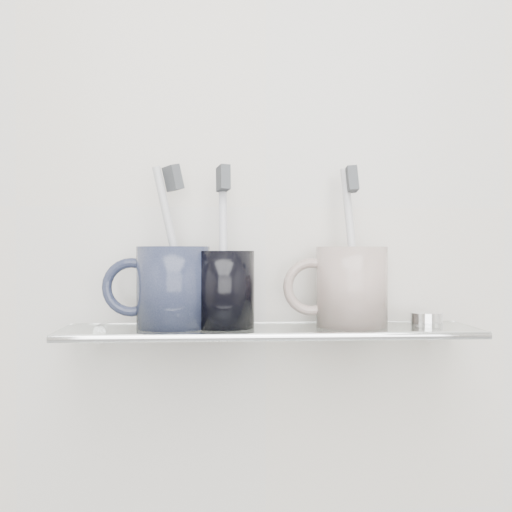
{
  "coord_description": "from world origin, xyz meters",
  "views": [
    {
      "loc": [
        -0.06,
        0.26,
        1.19
      ],
      "look_at": [
        -0.02,
        1.04,
        1.19
      ],
      "focal_mm": 45.0,
      "sensor_mm": 36.0,
      "label": 1
    }
  ],
  "objects": [
    {
      "name": "toothbrush_center",
      "position": [
        -0.06,
        1.04,
        1.2
      ],
      "size": [
        0.01,
        0.04,
        0.19
      ],
      "primitive_type": "cylinder",
      "rotation": [
        -0.13,
        0.03,
        0.29
      ],
      "color": "silver",
      "rests_on": "mug_center"
    },
    {
      "name": "toothbrush_right",
      "position": [
        0.1,
        1.04,
        1.2
      ],
      "size": [
        0.02,
        0.03,
        0.19
      ],
      "primitive_type": "cylinder",
      "rotation": [
        -0.12,
        -0.08,
        -0.02
      ],
      "color": "silver",
      "rests_on": "mug_right"
    },
    {
      "name": "mug_left_handle",
      "position": [
        -0.17,
        1.04,
        1.15
      ],
      "size": [
        0.07,
        0.01,
        0.07
      ],
      "primitive_type": "torus",
      "rotation": [
        1.57,
        0.0,
        0.0
      ],
      "color": "black",
      "rests_on": "mug_left"
    },
    {
      "name": "mug_center_handle",
      "position": [
        -0.1,
        1.04,
        1.15
      ],
      "size": [
        0.07,
        0.01,
        0.07
      ],
      "primitive_type": "torus",
      "rotation": [
        1.57,
        0.0,
        0.0
      ],
      "color": "black",
      "rests_on": "mug_center"
    },
    {
      "name": "bristles_center",
      "position": [
        -0.06,
        1.04,
        1.28
      ],
      "size": [
        0.02,
        0.03,
        0.03
      ],
      "primitive_type": "cube",
      "rotation": [
        -0.13,
        0.03,
        0.29
      ],
      "color": "#3A3E42",
      "rests_on": "toothbrush_center"
    },
    {
      "name": "bracket_left",
      "position": [
        -0.21,
        1.09,
        1.09
      ],
      "size": [
        0.02,
        0.03,
        0.02
      ],
      "primitive_type": "cylinder",
      "rotation": [
        1.57,
        0.0,
        0.0
      ],
      "color": "silver",
      "rests_on": "wall_back"
    },
    {
      "name": "toothbrush_left",
      "position": [
        -0.12,
        1.04,
        1.2
      ],
      "size": [
        0.05,
        0.02,
        0.19
      ],
      "primitive_type": "cylinder",
      "rotation": [
        -0.09,
        -0.2,
        0.65
      ],
      "color": "silver",
      "rests_on": "mug_left"
    },
    {
      "name": "mug_center",
      "position": [
        -0.06,
        1.04,
        1.15
      ],
      "size": [
        0.1,
        0.1,
        0.09
      ],
      "primitive_type": "cylinder",
      "rotation": [
        0.0,
        0.0,
        -0.42
      ],
      "color": "black",
      "rests_on": "shelf_glass"
    },
    {
      "name": "mug_left",
      "position": [
        -0.12,
        1.04,
        1.15
      ],
      "size": [
        0.11,
        0.11,
        0.1
      ],
      "primitive_type": "cylinder",
      "rotation": [
        0.0,
        0.0,
        -0.33
      ],
      "color": "black",
      "rests_on": "shelf_glass"
    },
    {
      "name": "bristles_left",
      "position": [
        -0.12,
        1.04,
        1.28
      ],
      "size": [
        0.03,
        0.03,
        0.03
      ],
      "primitive_type": "cube",
      "rotation": [
        -0.09,
        -0.2,
        0.65
      ],
      "color": "#3A3E42",
      "rests_on": "toothbrush_left"
    },
    {
      "name": "shelf_rail",
      "position": [
        0.0,
        0.98,
        1.1
      ],
      "size": [
        0.5,
        0.01,
        0.01
      ],
      "primitive_type": "cylinder",
      "rotation": [
        0.0,
        1.57,
        0.0
      ],
      "color": "silver",
      "rests_on": "shelf_glass"
    },
    {
      "name": "chrome_cap",
      "position": [
        0.2,
        1.04,
        1.11
      ],
      "size": [
        0.04,
        0.04,
        0.02
      ],
      "primitive_type": "cylinder",
      "color": "silver",
      "rests_on": "shelf_glass"
    },
    {
      "name": "shelf_glass",
      "position": [
        0.0,
        1.04,
        1.1
      ],
      "size": [
        0.5,
        0.12,
        0.01
      ],
      "primitive_type": "cube",
      "color": "silver",
      "rests_on": "wall_back"
    },
    {
      "name": "bracket_right",
      "position": [
        0.21,
        1.09,
        1.09
      ],
      "size": [
        0.02,
        0.03,
        0.02
      ],
      "primitive_type": "cylinder",
      "rotation": [
        1.57,
        0.0,
        0.0
      ],
      "color": "silver",
      "rests_on": "wall_back"
    },
    {
      "name": "bristles_right",
      "position": [
        0.1,
        1.04,
        1.28
      ],
      "size": [
        0.01,
        0.03,
        0.03
      ],
      "primitive_type": "cube",
      "rotation": [
        -0.12,
        -0.08,
        -0.02
      ],
      "color": "#3A3E42",
      "rests_on": "toothbrush_right"
    },
    {
      "name": "wall_back",
      "position": [
        0.0,
        1.1,
        1.25
      ],
      "size": [
        2.5,
        0.0,
        2.5
      ],
      "primitive_type": "plane",
      "rotation": [
        1.57,
        0.0,
        0.0
      ],
      "color": "beige",
      "rests_on": "ground"
    },
    {
      "name": "mug_right_handle",
      "position": [
        0.05,
        1.04,
        1.15
      ],
      "size": [
        0.07,
        0.01,
        0.07
      ],
      "primitive_type": "torus",
      "rotation": [
        1.57,
        0.0,
        0.0
      ],
      "color": "silver",
      "rests_on": "mug_right"
    },
    {
      "name": "mug_right",
      "position": [
        0.1,
        1.04,
        1.15
      ],
      "size": [
        0.11,
        0.11,
        0.1
      ],
      "primitive_type": "cylinder",
      "rotation": [
        0.0,
        0.0,
        0.32
      ],
      "color": "silver",
      "rests_on": "shelf_glass"
    }
  ]
}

